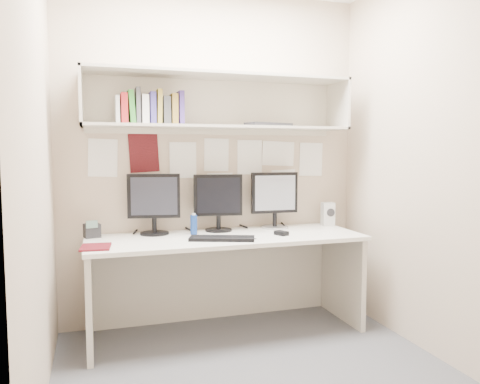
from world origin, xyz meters
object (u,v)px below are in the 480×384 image
object	(u,v)px
monitor_left	(154,201)
speaker	(328,214)
monitor_center	(218,200)
maroon_notebook	(96,247)
desk	(226,284)
keyboard	(222,238)
desk_phone	(92,230)
monitor_right	(275,198)

from	to	relation	value
monitor_left	speaker	xyz separation A→B (m)	(1.44, -0.02, -0.15)
monitor_center	maroon_notebook	size ratio (longest dim) A/B	1.96
monitor_center	speaker	distance (m)	0.95
desk	keyboard	world-z (taller)	keyboard
desk	keyboard	xyz separation A→B (m)	(-0.07, -0.16, 0.37)
desk	monitor_center	xyz separation A→B (m)	(-0.00, 0.22, 0.61)
monitor_left	maroon_notebook	bearing A→B (deg)	-126.17
monitor_center	desk_phone	size ratio (longest dim) A/B	3.38
keyboard	maroon_notebook	distance (m)	0.85
maroon_notebook	monitor_right	bearing A→B (deg)	21.66
desk	desk_phone	size ratio (longest dim) A/B	15.35
speaker	maroon_notebook	bearing A→B (deg)	-159.41
speaker	desk_phone	xyz separation A→B (m)	(-1.88, 0.02, -0.05)
speaker	monitor_right	bearing A→B (deg)	-173.43
speaker	maroon_notebook	size ratio (longest dim) A/B	0.86
desk_phone	monitor_center	bearing A→B (deg)	-13.89
monitor_center	speaker	xyz separation A→B (m)	(0.94, -0.02, -0.15)
monitor_left	monitor_right	distance (m)	0.96
speaker	maroon_notebook	xyz separation A→B (m)	(-1.86, -0.37, -0.09)
keyboard	maroon_notebook	bearing A→B (deg)	-158.67
keyboard	desk_phone	xyz separation A→B (m)	(-0.87, 0.37, 0.04)
monitor_right	desk	bearing A→B (deg)	-152.55
monitor_center	keyboard	distance (m)	0.45
monitor_center	maroon_notebook	world-z (taller)	monitor_center
desk	monitor_right	world-z (taller)	monitor_right
monitor_right	maroon_notebook	size ratio (longest dim) A/B	2.00
monitor_center	desk_phone	world-z (taller)	monitor_center
monitor_right	monitor_center	bearing A→B (deg)	-177.58
desk	monitor_center	size ratio (longest dim) A/B	4.55
monitor_center	monitor_right	size ratio (longest dim) A/B	0.98
desk	monitor_left	distance (m)	0.82
maroon_notebook	desk_phone	bearing A→B (deg)	98.95
speaker	keyboard	bearing A→B (deg)	-151.48
maroon_notebook	monitor_center	bearing A→B (deg)	29.03
desk	monitor_left	xyz separation A→B (m)	(-0.50, 0.22, 0.61)
monitor_center	keyboard	xyz separation A→B (m)	(-0.07, -0.38, -0.23)
monitor_right	desk_phone	bearing A→B (deg)	-177.40
monitor_right	desk_phone	distance (m)	1.42
monitor_left	monitor_right	xyz separation A→B (m)	(0.96, 0.00, -0.00)
monitor_right	desk_phone	world-z (taller)	monitor_right
monitor_center	keyboard	world-z (taller)	monitor_center
monitor_center	desk	bearing A→B (deg)	-80.19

